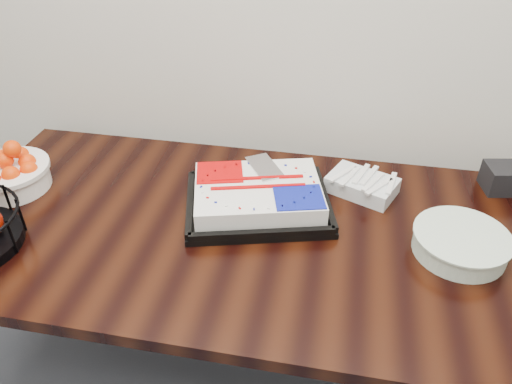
% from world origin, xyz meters
% --- Properties ---
extents(table, '(1.80, 0.90, 0.75)m').
position_xyz_m(table, '(0.00, 2.00, 0.66)').
color(table, black).
rests_on(table, ground).
extents(cake_tray, '(0.51, 0.45, 0.09)m').
position_xyz_m(cake_tray, '(0.03, 2.10, 0.79)').
color(cake_tray, black).
rests_on(cake_tray, table).
extents(tangerine_bowl, '(0.26, 0.26, 0.17)m').
position_xyz_m(tangerine_bowl, '(-0.78, 2.05, 0.82)').
color(tangerine_bowl, white).
rests_on(tangerine_bowl, table).
extents(plate_stack, '(0.26, 0.26, 0.06)m').
position_xyz_m(plate_stack, '(0.62, 2.00, 0.78)').
color(plate_stack, white).
rests_on(plate_stack, table).
extents(fork_bag, '(0.25, 0.21, 0.06)m').
position_xyz_m(fork_bag, '(0.35, 2.25, 0.78)').
color(fork_bag, silver).
rests_on(fork_bag, table).
extents(napkin_box, '(0.14, 0.12, 0.09)m').
position_xyz_m(napkin_box, '(0.80, 2.35, 0.79)').
color(napkin_box, black).
rests_on(napkin_box, table).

